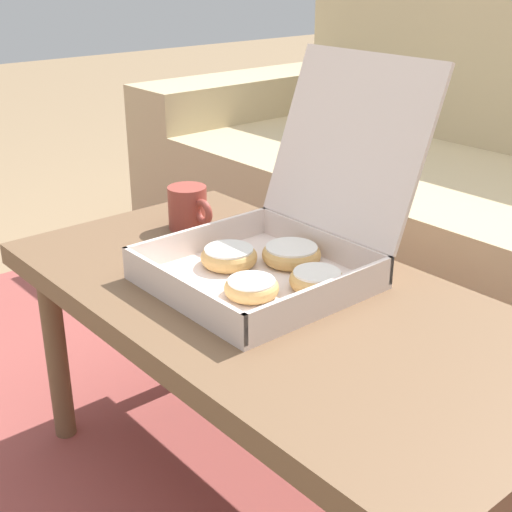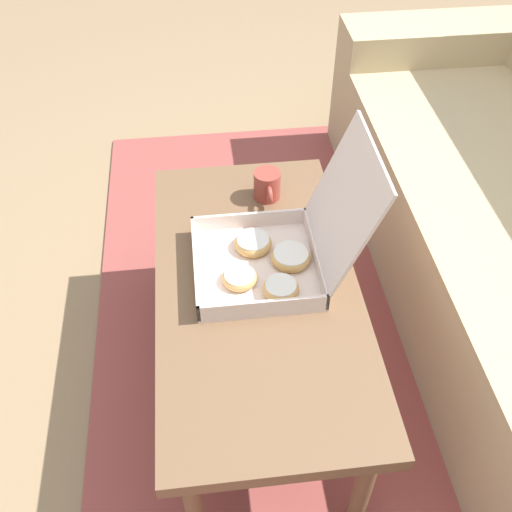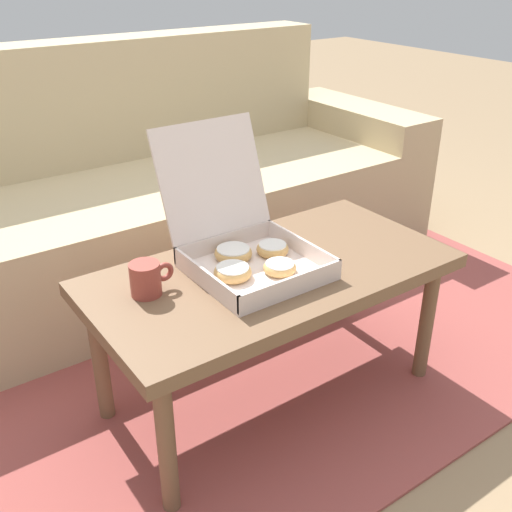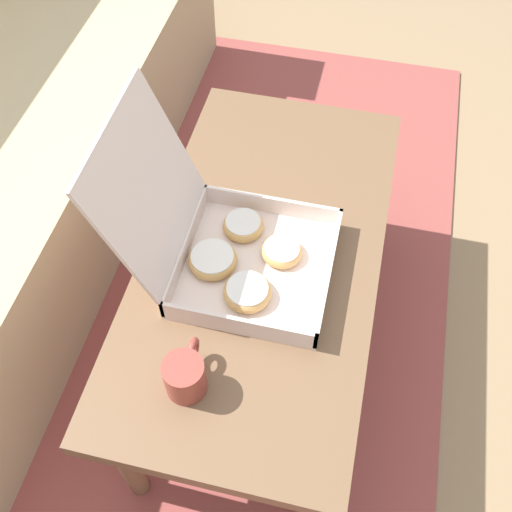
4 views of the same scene
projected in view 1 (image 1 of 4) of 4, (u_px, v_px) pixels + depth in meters
ground_plane at (322, 476)px, 1.42m from camera, size 12.00×12.00×0.00m
area_rug at (416, 416)px, 1.59m from camera, size 2.68×1.86×0.01m
coffee_table at (275, 321)px, 1.18m from camera, size 1.01×0.52×0.45m
pastry_box at (284, 241)px, 1.21m from camera, size 0.32×0.43×0.36m
coffee_mug at (189, 208)px, 1.43m from camera, size 0.12×0.08×0.09m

